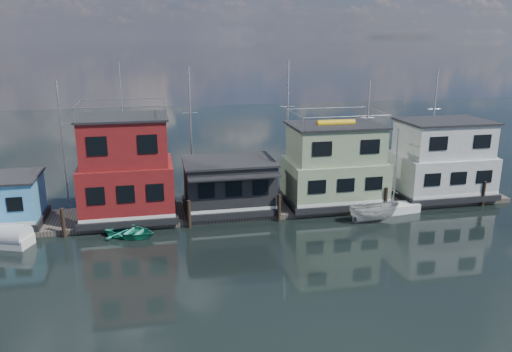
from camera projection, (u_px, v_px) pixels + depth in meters
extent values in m
plane|color=black|center=(268.00, 278.00, 30.00)|extent=(160.00, 160.00, 0.00)
cube|color=#595147|center=(235.00, 210.00, 41.26)|extent=(48.00, 5.00, 0.40)
cube|color=black|center=(0.00, 220.00, 37.61)|extent=(6.40, 4.90, 0.50)
cube|color=black|center=(129.00, 212.00, 39.48)|extent=(7.40, 5.90, 0.50)
cube|color=maroon|center=(128.00, 186.00, 38.91)|extent=(7.00, 5.50, 3.74)
cube|color=maroon|center=(124.00, 141.00, 37.94)|extent=(6.30, 4.95, 3.46)
cube|color=black|center=(123.00, 117.00, 37.46)|extent=(6.65, 5.23, 0.16)
cylinder|color=silver|center=(121.00, 89.00, 36.90)|extent=(0.08, 0.08, 4.00)
cube|color=black|center=(229.00, 205.00, 41.05)|extent=(7.40, 5.40, 0.50)
cube|color=black|center=(229.00, 182.00, 40.52)|extent=(7.00, 5.00, 3.40)
cube|color=black|center=(229.00, 161.00, 40.05)|extent=(7.30, 5.30, 0.16)
cube|color=black|center=(234.00, 177.00, 37.56)|extent=(7.00, 1.20, 0.12)
cube|color=black|center=(333.00, 198.00, 42.81)|extent=(8.40, 5.90, 0.50)
cube|color=#8BA378|center=(334.00, 178.00, 42.33)|extent=(8.00, 5.50, 3.12)
cube|color=#8BA378|center=(335.00, 143.00, 41.52)|extent=(7.20, 4.95, 2.88)
cube|color=black|center=(336.00, 125.00, 41.12)|extent=(7.60, 5.23, 0.16)
cylinder|color=gold|center=(336.00, 123.00, 41.07)|extent=(3.20, 0.56, 0.56)
cube|color=black|center=(438.00, 191.00, 44.78)|extent=(8.40, 5.90, 0.50)
cube|color=silver|center=(440.00, 172.00, 44.29)|extent=(8.00, 5.50, 3.12)
cube|color=silver|center=(444.00, 138.00, 43.49)|extent=(7.20, 4.95, 2.88)
cube|color=black|center=(445.00, 121.00, 43.08)|extent=(7.60, 5.23, 0.16)
cylinder|color=#2D2116|center=(63.00, 223.00, 35.83)|extent=(0.28, 0.28, 2.20)
cylinder|color=#2D2116|center=(189.00, 214.00, 37.60)|extent=(0.28, 0.28, 2.20)
cylinder|color=#2D2116|center=(279.00, 208.00, 38.97)|extent=(0.28, 0.28, 2.20)
cylinder|color=#2D2116|center=(386.00, 201.00, 40.74)|extent=(0.28, 0.28, 2.20)
cylinder|color=#2D2116|center=(483.00, 194.00, 42.50)|extent=(0.28, 0.28, 2.20)
cylinder|color=silver|center=(63.00, 143.00, 42.82)|extent=(0.16, 0.16, 10.50)
cylinder|color=silver|center=(61.00, 124.00, 42.40)|extent=(1.40, 0.06, 0.06)
cylinder|color=silver|center=(191.00, 132.00, 44.85)|extent=(0.16, 0.16, 11.50)
cylinder|color=silver|center=(190.00, 113.00, 44.39)|extent=(1.40, 0.06, 0.06)
cylinder|color=silver|center=(287.00, 126.00, 46.55)|extent=(0.16, 0.16, 12.00)
cylinder|color=silver|center=(288.00, 107.00, 46.06)|extent=(1.40, 0.06, 0.06)
cylinder|color=silver|center=(367.00, 133.00, 48.39)|extent=(0.16, 0.16, 10.00)
cylinder|color=silver|center=(368.00, 118.00, 47.98)|extent=(1.40, 0.06, 0.06)
cylinder|color=silver|center=(433.00, 126.00, 49.63)|extent=(0.16, 0.16, 11.00)
cylinder|color=silver|center=(434.00, 109.00, 49.18)|extent=(1.40, 0.06, 0.06)
imported|color=beige|center=(374.00, 212.00, 38.96)|extent=(4.09, 1.72, 1.55)
cube|color=silver|center=(1.00, 240.00, 34.65)|extent=(4.50, 3.03, 0.70)
cylinder|color=silver|center=(0.00, 235.00, 34.54)|extent=(4.35, 3.05, 1.70)
cube|color=silver|center=(393.00, 209.00, 41.07)|extent=(4.60, 2.04, 0.69)
cylinder|color=silver|center=(396.00, 168.00, 40.13)|extent=(0.12, 0.12, 6.32)
cube|color=silver|center=(394.00, 191.00, 40.66)|extent=(0.23, 1.38, 0.05)
imported|color=teal|center=(131.00, 232.00, 36.09)|extent=(4.62, 4.19, 0.78)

